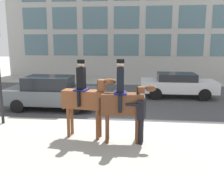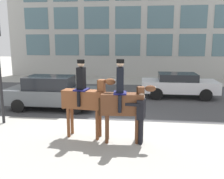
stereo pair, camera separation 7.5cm
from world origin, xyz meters
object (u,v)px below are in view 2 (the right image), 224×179
at_px(street_car_near_lane, 52,92).
at_px(pedestrian_bystander, 141,114).
at_px(mounted_horse_lead, 85,97).
at_px(street_car_far_lane, 179,84).
at_px(mounted_horse_companion, 123,101).

bearing_deg(street_car_near_lane, pedestrian_bystander, -40.89).
height_order(mounted_horse_lead, street_car_far_lane, mounted_horse_lead).
relative_size(mounted_horse_lead, street_car_near_lane, 0.61).
xyz_separation_m(pedestrian_bystander, street_car_far_lane, (2.12, 6.89, -0.21)).
bearing_deg(mounted_horse_companion, street_car_near_lane, 132.02).
height_order(mounted_horse_companion, street_car_near_lane, mounted_horse_companion).
height_order(mounted_horse_companion, pedestrian_bystander, mounted_horse_companion).
bearing_deg(street_car_near_lane, mounted_horse_companion, -44.25).
bearing_deg(mounted_horse_lead, mounted_horse_companion, -4.65).
xyz_separation_m(mounted_horse_lead, street_car_far_lane, (3.96, 6.53, -0.63)).
relative_size(street_car_near_lane, street_car_far_lane, 1.01).
bearing_deg(mounted_horse_lead, pedestrian_bystander, -3.72).
height_order(pedestrian_bystander, street_car_far_lane, pedestrian_bystander).
xyz_separation_m(mounted_horse_companion, pedestrian_bystander, (0.56, -0.09, -0.37)).
bearing_deg(street_car_far_lane, mounted_horse_companion, -111.48).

